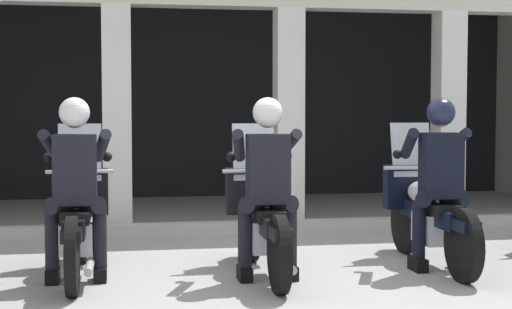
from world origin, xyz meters
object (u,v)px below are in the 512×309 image
at_px(motorcycle_left, 78,219).
at_px(motorcycle_right, 427,212).
at_px(police_officer_center, 267,172).
at_px(police_officer_left, 75,173).
at_px(police_officer_right, 440,169).
at_px(motorcycle_center, 262,218).

distance_m(motorcycle_left, motorcycle_right, 3.27).
xyz_separation_m(motorcycle_left, police_officer_center, (1.63, -0.48, 0.44)).
bearing_deg(police_officer_center, motorcycle_right, 10.59).
height_order(police_officer_left, police_officer_right, same).
bearing_deg(police_officer_right, police_officer_left, 177.78).
distance_m(motorcycle_center, police_officer_right, 1.70).
distance_m(police_officer_center, police_officer_right, 1.64).
xyz_separation_m(motorcycle_center, motorcycle_right, (1.63, 0.14, 0.00)).
bearing_deg(police_officer_left, motorcycle_left, 81.12).
distance_m(motorcycle_left, police_officer_left, 0.52).
xyz_separation_m(police_officer_center, police_officer_right, (1.63, 0.14, 0.00)).
relative_size(police_officer_center, motorcycle_right, 0.78).
relative_size(police_officer_left, police_officer_right, 1.00).
xyz_separation_m(motorcycle_center, police_officer_center, (-0.00, -0.28, 0.44)).
height_order(motorcycle_right, police_officer_right, police_officer_right).
bearing_deg(motorcycle_center, police_officer_center, -94.15).
relative_size(motorcycle_center, police_officer_right, 1.29).
height_order(motorcycle_left, police_officer_center, police_officer_center).
bearing_deg(motorcycle_right, police_officer_left, -177.25).
height_order(police_officer_left, motorcycle_center, police_officer_left).
height_order(motorcycle_left, police_officer_right, police_officer_right).
bearing_deg(police_officer_center, motorcycle_left, 159.83).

